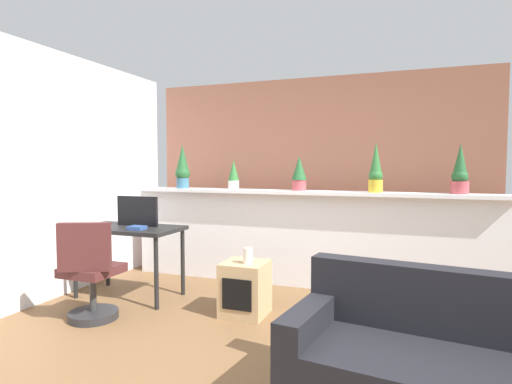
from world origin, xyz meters
The scene contains 17 objects.
ground_plane centered at (0.00, 0.00, 0.00)m, with size 12.00×12.00×0.00m, color brown.
divider_wall centered at (0.00, 2.00, 0.54)m, with size 4.28×0.16×1.07m, color white.
plant_shelf centered at (0.00, 1.96, 1.09)m, with size 4.28×0.29×0.04m, color white.
brick_wall_behind centered at (0.00, 2.60, 1.25)m, with size 4.28×0.10×2.50m, color #935B47.
side_wall_left centered at (-2.39, 0.40, 1.30)m, with size 0.12×4.40×2.60m, color white.
potted_plant_0 centered at (-1.52, 1.93, 1.37)m, with size 0.18×0.18×0.55m.
potted_plant_1 centered at (-0.84, 1.96, 1.29)m, with size 0.13×0.13×0.35m.
potted_plant_2 centered at (-0.03, 1.97, 1.32)m, with size 0.17×0.17×0.39m.
potted_plant_3 centered at (0.82, 1.93, 1.35)m, with size 0.15×0.15×0.53m.
potted_plant_4 centered at (1.63, 1.99, 1.33)m, with size 0.18×0.18×0.51m.
desk centered at (-1.63, 0.99, 0.67)m, with size 1.10×0.60×0.75m.
tv_monitor centered at (-1.58, 1.07, 0.91)m, with size 0.49×0.04×0.32m, color black.
office_chair centered at (-1.50, 0.28, 0.39)m, with size 0.51×0.51×0.91m.
side_cube_shelf centered at (-0.27, 0.90, 0.25)m, with size 0.40×0.41×0.50m.
vase_on_shelf centered at (-0.22, 0.86, 0.57)m, with size 0.09×0.09×0.15m, color silver.
book_on_desk centered at (-1.42, 0.85, 0.77)m, with size 0.16×0.13×0.04m, color #2D4C8C.
couch centered at (1.31, -0.27, 0.28)m, with size 1.65×0.97×0.80m.
Camera 1 is at (1.15, -2.64, 1.40)m, focal length 29.14 mm.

